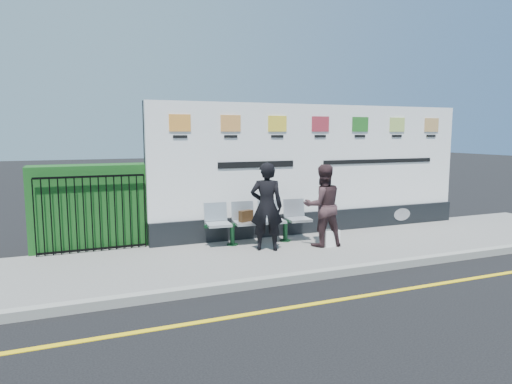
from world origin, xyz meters
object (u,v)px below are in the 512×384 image
at_px(billboard, 318,177).
at_px(woman_right, 323,205).
at_px(woman_left, 267,207).
at_px(bench, 259,232).

bearing_deg(billboard, woman_right, -115.47).
bearing_deg(woman_left, bench, -74.97).
bearing_deg(woman_right, billboard, -108.76).
bearing_deg(woman_right, bench, -25.51).
xyz_separation_m(billboard, bench, (-1.74, -0.58, -1.06)).
relative_size(billboard, woman_right, 4.70).
bearing_deg(woman_left, billboard, -123.64).
bearing_deg(woman_right, woman_left, 1.19).
distance_m(billboard, woman_right, 1.50).
relative_size(billboard, bench, 3.51).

